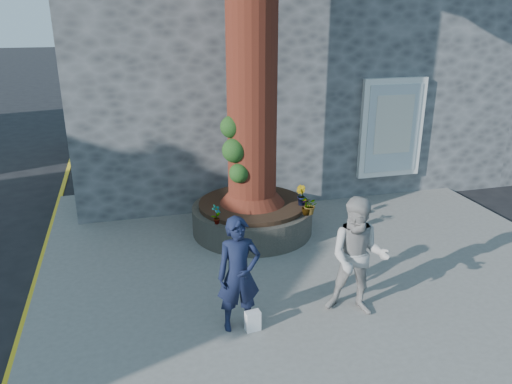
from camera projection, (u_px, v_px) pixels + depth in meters
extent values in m
plane|color=black|center=(235.00, 295.00, 7.75)|extent=(120.00, 120.00, 0.00)
cube|color=slate|center=(304.00, 252.00, 9.01)|extent=(9.00, 8.00, 0.12)
cube|color=yellow|center=(34.00, 289.00, 7.92)|extent=(0.10, 30.00, 0.01)
cube|color=#454749|center=(264.00, 55.00, 13.87)|extent=(10.00, 8.00, 6.00)
cube|color=white|center=(392.00, 128.00, 11.07)|extent=(1.50, 0.12, 2.20)
cube|color=silver|center=(393.00, 129.00, 11.01)|extent=(1.25, 0.04, 1.95)
cube|color=silver|center=(394.00, 125.00, 10.96)|extent=(0.90, 0.02, 1.30)
cube|color=#454749|center=(506.00, 49.00, 15.81)|extent=(6.00, 8.00, 6.00)
cylinder|color=black|center=(252.00, 218.00, 9.63)|extent=(2.30, 2.30, 0.52)
cylinder|color=black|center=(252.00, 204.00, 9.53)|extent=(2.04, 2.04, 0.08)
cone|color=#4F2413|center=(252.00, 185.00, 9.40)|extent=(1.24, 1.24, 0.70)
sphere|color=#153F16|center=(234.00, 150.00, 8.87)|extent=(0.44, 0.44, 0.44)
sphere|color=#153F16|center=(239.00, 173.00, 8.93)|extent=(0.36, 0.36, 0.36)
sphere|color=#153F16|center=(231.00, 127.00, 8.83)|extent=(0.40, 0.40, 0.40)
imported|color=#121832|center=(239.00, 275.00, 6.51)|extent=(0.59, 0.39, 1.60)
imported|color=#A39F9C|center=(358.00, 257.00, 6.83)|extent=(1.04, 0.97, 1.72)
cube|color=white|center=(253.00, 321.00, 6.66)|extent=(0.21, 0.14, 0.28)
imported|color=gray|center=(216.00, 215.00, 8.48)|extent=(0.22, 0.22, 0.35)
imported|color=gray|center=(301.00, 195.00, 9.33)|extent=(0.26, 0.26, 0.37)
imported|color=gray|center=(306.00, 207.00, 8.88)|extent=(0.22, 0.22, 0.31)
imported|color=gray|center=(310.00, 205.00, 8.89)|extent=(0.32, 0.35, 0.34)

